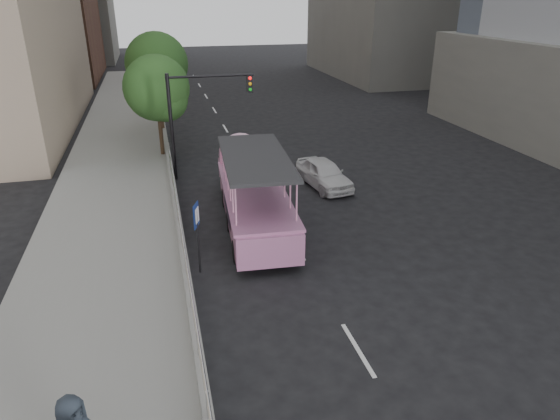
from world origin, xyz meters
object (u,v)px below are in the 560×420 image
at_px(parking_sign, 197,229).
at_px(street_tree_far, 159,66).
at_px(traffic_signal, 195,109).
at_px(duck_boat, 252,192).
at_px(street_tree_near, 159,91).
at_px(car, 324,173).

xyz_separation_m(parking_sign, street_tree_far, (-0.47, 18.93, 2.71)).
distance_m(parking_sign, street_tree_far, 19.13).
bearing_deg(traffic_signal, duck_boat, -73.70).
relative_size(parking_sign, traffic_signal, 0.48).
bearing_deg(street_tree_far, street_tree_near, -91.91).
distance_m(duck_boat, traffic_signal, 6.30).
bearing_deg(traffic_signal, parking_sign, -95.55).
xyz_separation_m(traffic_signal, street_tree_near, (-1.60, 3.43, 0.32)).
height_order(traffic_signal, street_tree_far, street_tree_far).
bearing_deg(car, street_tree_far, 111.49).
relative_size(duck_boat, traffic_signal, 1.82).
bearing_deg(car, street_tree_near, 130.83).
relative_size(street_tree_near, street_tree_far, 0.89).
bearing_deg(parking_sign, car, 45.27).
bearing_deg(duck_boat, street_tree_near, 109.71).
bearing_deg(duck_boat, parking_sign, -123.39).
distance_m(traffic_signal, street_tree_near, 3.80).
bearing_deg(car, duck_boat, -154.03).
bearing_deg(traffic_signal, street_tree_near, 114.98).
height_order(car, street_tree_near, street_tree_near).
height_order(parking_sign, street_tree_far, street_tree_far).
distance_m(traffic_signal, street_tree_far, 9.57).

